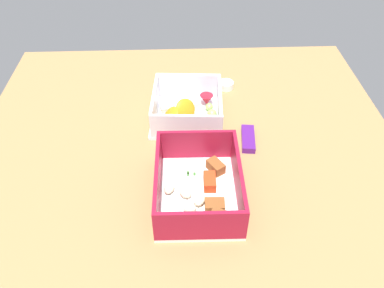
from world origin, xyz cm
name	(u,v)px	position (x,y,z in cm)	size (l,w,h in cm)	color
table_surface	(187,159)	(0.00, 0.00, 1.00)	(80.00, 80.00, 2.00)	#9E7547
pasta_container	(199,188)	(9.93, 1.62, 4.07)	(18.15, 13.71, 6.42)	white
fruit_bowl	(188,110)	(-11.12, 0.45, 4.06)	(15.44, 14.39, 5.81)	white
candy_bar	(248,139)	(-3.48, 11.59, 2.60)	(7.00, 2.40, 1.20)	#51197A
paper_cup_liner	(226,85)	(-21.66, 9.33, 2.75)	(3.30, 3.30, 1.51)	white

